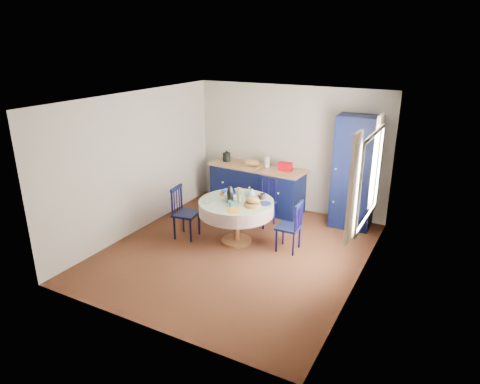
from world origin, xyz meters
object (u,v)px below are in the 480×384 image
(mug_a, at_px, (227,197))
(cobalt_bowl, at_px, (230,192))
(pantry_cabinet, at_px, (354,173))
(dining_table, at_px, (237,208))
(chair_right, at_px, (291,226))
(kitchen_counter, at_px, (257,187))
(mug_d, at_px, (237,191))
(chair_far, at_px, (264,201))
(mug_b, at_px, (231,204))
(chair_left, at_px, (184,212))
(mug_c, at_px, (262,197))

(mug_a, xyz_separation_m, cobalt_bowl, (-0.10, 0.27, -0.02))
(pantry_cabinet, xyz_separation_m, dining_table, (-1.54, -1.63, -0.40))
(dining_table, distance_m, mug_a, 0.24)
(pantry_cabinet, relative_size, chair_right, 2.42)
(kitchen_counter, height_order, mug_d, kitchen_counter)
(chair_far, relative_size, mug_b, 9.31)
(mug_a, bearing_deg, chair_left, -165.29)
(kitchen_counter, bearing_deg, mug_d, -76.20)
(mug_a, bearing_deg, mug_b, -47.49)
(chair_left, relative_size, mug_b, 9.51)
(kitchen_counter, bearing_deg, chair_far, -51.26)
(mug_b, bearing_deg, mug_a, 132.51)
(dining_table, distance_m, cobalt_bowl, 0.39)
(mug_a, xyz_separation_m, mug_c, (0.51, 0.29, 0.00))
(pantry_cabinet, xyz_separation_m, mug_c, (-1.20, -1.38, -0.22))
(dining_table, height_order, chair_right, dining_table)
(pantry_cabinet, distance_m, cobalt_bowl, 2.30)
(kitchen_counter, relative_size, mug_c, 15.54)
(chair_left, distance_m, mug_c, 1.40)
(mug_b, xyz_separation_m, mug_d, (-0.21, 0.59, -0.00))
(chair_left, relative_size, chair_far, 1.02)
(dining_table, height_order, mug_d, dining_table)
(pantry_cabinet, xyz_separation_m, mug_a, (-1.71, -1.67, -0.22))
(kitchen_counter, bearing_deg, mug_c, -57.64)
(chair_far, height_order, cobalt_bowl, chair_far)
(mug_c, height_order, mug_d, mug_c)
(mug_b, height_order, cobalt_bowl, mug_b)
(chair_far, bearing_deg, mug_d, -96.34)
(chair_left, bearing_deg, cobalt_bowl, -61.97)
(kitchen_counter, height_order, mug_a, kitchen_counter)
(mug_a, relative_size, cobalt_bowl, 0.48)
(dining_table, bearing_deg, chair_far, 86.18)
(kitchen_counter, xyz_separation_m, chair_left, (-0.52, -1.83, 0.01))
(cobalt_bowl, bearing_deg, dining_table, -41.32)
(mug_d, bearing_deg, chair_left, -143.12)
(dining_table, distance_m, chair_right, 0.96)
(chair_right, relative_size, cobalt_bowl, 3.16)
(chair_far, distance_m, mug_a, 1.06)
(dining_table, bearing_deg, cobalt_bowl, 138.68)
(pantry_cabinet, bearing_deg, mug_a, -138.12)
(pantry_cabinet, bearing_deg, dining_table, -135.73)
(dining_table, xyz_separation_m, mug_d, (-0.17, 0.33, 0.16))
(chair_left, distance_m, chair_far, 1.53)
(chair_far, xyz_separation_m, mug_d, (-0.23, -0.61, 0.35))
(chair_far, height_order, mug_a, chair_far)
(mug_c, bearing_deg, dining_table, -142.81)
(chair_far, relative_size, mug_a, 6.98)
(dining_table, distance_m, mug_b, 0.30)
(cobalt_bowl, bearing_deg, chair_far, 64.82)
(dining_table, bearing_deg, pantry_cabinet, 46.65)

